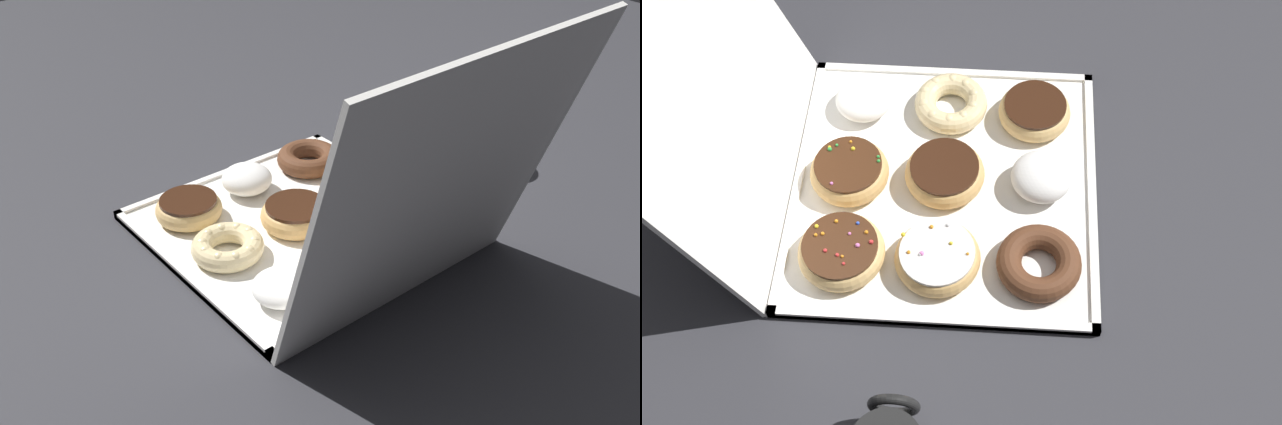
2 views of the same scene
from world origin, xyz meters
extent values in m
plane|color=#333338|center=(0.00, 0.00, 0.00)|extent=(3.00, 3.00, 0.00)
cube|color=white|center=(0.00, 0.00, 0.01)|extent=(0.43, 0.43, 0.01)
cube|color=white|center=(0.00, -0.21, 0.01)|extent=(0.43, 0.01, 0.01)
cube|color=white|center=(0.00, 0.21, 0.01)|extent=(0.43, 0.01, 0.01)
cube|color=white|center=(-0.21, 0.00, 0.01)|extent=(0.01, 0.43, 0.01)
cube|color=white|center=(0.21, 0.00, 0.01)|extent=(0.01, 0.43, 0.01)
cube|color=white|center=(0.00, 0.29, 0.21)|extent=(0.43, 0.14, 0.41)
torus|color=#59331E|center=(-0.13, -0.14, 0.03)|extent=(0.11, 0.11, 0.03)
ellipsoid|color=white|center=(0.01, -0.14, 0.03)|extent=(0.09, 0.09, 0.05)
torus|color=#E5B770|center=(0.13, -0.13, 0.03)|extent=(0.11, 0.11, 0.03)
cylinder|color=#381E11|center=(0.13, -0.13, 0.04)|extent=(0.09, 0.09, 0.01)
torus|color=tan|center=(-0.13, 0.00, 0.03)|extent=(0.12, 0.12, 0.03)
cylinder|color=white|center=(-0.13, 0.00, 0.04)|extent=(0.10, 0.10, 0.01)
sphere|color=orange|center=(-0.09, 0.01, 0.05)|extent=(0.01, 0.01, 0.01)
sphere|color=white|center=(-0.09, -0.01, 0.05)|extent=(0.01, 0.01, 0.01)
sphere|color=pink|center=(-0.13, 0.02, 0.05)|extent=(0.01, 0.01, 0.01)
sphere|color=orange|center=(-0.13, -0.04, 0.05)|extent=(0.00, 0.00, 0.00)
sphere|color=yellow|center=(-0.12, -0.02, 0.05)|extent=(0.00, 0.00, 0.00)
sphere|color=orange|center=(-0.13, 0.04, 0.05)|extent=(0.01, 0.01, 0.01)
sphere|color=white|center=(-0.14, 0.02, 0.05)|extent=(0.00, 0.00, 0.00)
sphere|color=yellow|center=(-0.11, 0.05, 0.05)|extent=(0.01, 0.01, 0.01)
torus|color=tan|center=(0.01, 0.00, 0.03)|extent=(0.11, 0.11, 0.04)
cylinder|color=#381E11|center=(0.01, 0.00, 0.05)|extent=(0.10, 0.10, 0.01)
torus|color=beige|center=(0.14, 0.00, 0.03)|extent=(0.11, 0.11, 0.03)
sphere|color=beige|center=(0.18, 0.00, 0.04)|extent=(0.02, 0.02, 0.02)
sphere|color=beige|center=(0.17, 0.03, 0.04)|extent=(0.02, 0.02, 0.02)
sphere|color=beige|center=(0.15, 0.04, 0.04)|extent=(0.02, 0.02, 0.02)
sphere|color=beige|center=(0.12, 0.04, 0.04)|extent=(0.02, 0.02, 0.02)
sphere|color=beige|center=(0.10, 0.03, 0.04)|extent=(0.02, 0.02, 0.02)
sphere|color=beige|center=(0.10, 0.00, 0.04)|extent=(0.02, 0.02, 0.02)
sphere|color=beige|center=(0.10, -0.02, 0.04)|extent=(0.02, 0.02, 0.02)
sphere|color=beige|center=(0.12, -0.03, 0.04)|extent=(0.02, 0.02, 0.02)
sphere|color=beige|center=(0.15, -0.03, 0.04)|extent=(0.02, 0.02, 0.02)
sphere|color=beige|center=(0.17, -0.02, 0.04)|extent=(0.02, 0.02, 0.02)
torus|color=#E5B770|center=(-0.13, 0.13, 0.03)|extent=(0.12, 0.12, 0.04)
cylinder|color=#472816|center=(-0.13, 0.13, 0.04)|extent=(0.10, 0.10, 0.01)
sphere|color=pink|center=(-0.13, 0.11, 0.05)|extent=(0.01, 0.01, 0.01)
sphere|color=red|center=(-0.14, 0.13, 0.05)|extent=(0.01, 0.01, 0.01)
sphere|color=blue|center=(-0.09, 0.11, 0.05)|extent=(0.00, 0.00, 0.00)
sphere|color=pink|center=(-0.11, 0.12, 0.05)|extent=(0.00, 0.00, 0.00)
sphere|color=red|center=(-0.16, 0.12, 0.05)|extent=(0.00, 0.00, 0.00)
sphere|color=orange|center=(-0.11, 0.10, 0.05)|extent=(0.01, 0.01, 0.01)
sphere|color=orange|center=(-0.15, 0.12, 0.05)|extent=(0.00, 0.00, 0.00)
sphere|color=yellow|center=(-0.10, 0.16, 0.05)|extent=(0.01, 0.01, 0.01)
sphere|color=orange|center=(-0.09, 0.14, 0.05)|extent=(0.01, 0.01, 0.01)
sphere|color=orange|center=(-0.11, 0.15, 0.05)|extent=(0.01, 0.01, 0.01)
sphere|color=red|center=(-0.12, 0.09, 0.05)|extent=(0.01, 0.01, 0.01)
sphere|color=red|center=(-0.14, 0.15, 0.05)|extent=(0.01, 0.01, 0.01)
sphere|color=orange|center=(-0.12, 0.16, 0.05)|extent=(0.00, 0.00, 0.00)
torus|color=tan|center=(0.00, 0.14, 0.03)|extent=(0.11, 0.11, 0.04)
cylinder|color=#472816|center=(0.00, 0.14, 0.05)|extent=(0.10, 0.10, 0.01)
sphere|color=green|center=(0.01, 0.09, 0.05)|extent=(0.00, 0.00, 0.00)
sphere|color=yellow|center=(0.03, 0.13, 0.05)|extent=(0.01, 0.01, 0.01)
sphere|color=yellow|center=(0.03, 0.17, 0.05)|extent=(0.00, 0.00, 0.00)
sphere|color=green|center=(0.01, 0.09, 0.05)|extent=(0.00, 0.00, 0.00)
sphere|color=pink|center=(-0.04, 0.15, 0.05)|extent=(0.00, 0.00, 0.00)
sphere|color=green|center=(0.02, 0.16, 0.05)|extent=(0.01, 0.01, 0.01)
sphere|color=orange|center=(0.04, 0.14, 0.05)|extent=(0.00, 0.00, 0.00)
sphere|color=green|center=(0.03, 0.16, 0.05)|extent=(0.00, 0.00, 0.00)
ellipsoid|color=white|center=(0.13, 0.13, 0.03)|extent=(0.09, 0.09, 0.04)
torus|color=black|center=(-0.34, 0.03, 0.05)|extent=(0.01, 0.06, 0.06)
camera|label=1|loc=(0.61, 0.80, 0.69)|focal=42.18mm
camera|label=2|loc=(-0.61, -0.06, 0.93)|focal=43.09mm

